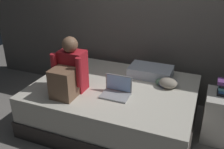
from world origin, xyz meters
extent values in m
plane|color=gray|center=(0.00, 0.00, 0.00)|extent=(8.00, 8.00, 0.00)
cube|color=#605B56|center=(0.00, 1.20, 1.35)|extent=(5.60, 0.10, 2.70)
cube|color=#332D2B|center=(-0.20, 0.30, 0.11)|extent=(2.00, 1.50, 0.21)
cube|color=beige|center=(-0.20, 0.30, 0.37)|extent=(1.96, 1.46, 0.32)
cube|color=beige|center=(1.10, 0.49, 0.28)|extent=(0.44, 0.44, 0.57)
cube|color=#B21E28|center=(-0.62, 0.06, 0.78)|extent=(0.30, 0.20, 0.48)
sphere|color=brown|center=(-0.62, 0.03, 1.10)|extent=(0.18, 0.18, 0.18)
cube|color=brown|center=(-0.62, -0.16, 0.71)|extent=(0.26, 0.24, 0.34)
cylinder|color=#B21E28|center=(-0.78, -0.08, 0.84)|extent=(0.07, 0.07, 0.34)
cylinder|color=#B21E28|center=(-0.46, -0.08, 0.84)|extent=(0.07, 0.07, 0.34)
cube|color=#9EA0A5|center=(-0.09, 0.06, 0.55)|extent=(0.32, 0.22, 0.02)
cube|color=#9EA0A5|center=(-0.09, 0.17, 0.66)|extent=(0.32, 0.01, 0.20)
cube|color=#8CB2EA|center=(-0.09, 0.16, 0.66)|extent=(0.29, 0.00, 0.18)
cube|color=silver|center=(0.15, 0.75, 0.60)|extent=(0.56, 0.36, 0.13)
ellipsoid|color=#4C6B56|center=(0.33, 0.54, 0.58)|extent=(0.14, 0.12, 0.08)
ellipsoid|color=#3D4C8E|center=(0.45, 0.58, 0.58)|extent=(0.16, 0.13, 0.09)
ellipsoid|color=#3D4C8E|center=(0.40, 0.51, 0.59)|extent=(0.18, 0.16, 0.10)
ellipsoid|color=gray|center=(0.42, 0.51, 0.60)|extent=(0.22, 0.19, 0.12)
camera|label=1|loc=(0.81, -2.24, 1.96)|focal=39.97mm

